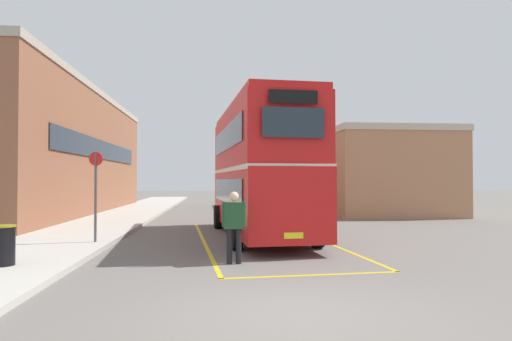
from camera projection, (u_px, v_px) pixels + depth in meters
name	position (u px, v px, depth m)	size (l,w,h in m)	color
ground_plane	(242.00, 224.00, 21.39)	(135.60, 135.60, 0.00)	#66605B
sidewalk_left	(113.00, 219.00, 23.20)	(4.00, 57.60, 0.14)	#B2ADA3
brick_building_left	(49.00, 153.00, 27.25)	(6.55, 23.91, 7.47)	brown
depot_building_right	(362.00, 173.00, 31.56)	(7.11, 15.76, 5.10)	#AD7A56
double_decker_bus	(259.00, 168.00, 16.62)	(3.38, 9.91, 4.75)	black
single_deck_bus	(261.00, 186.00, 33.06)	(2.99, 9.92, 3.02)	black
pedestrian_boarding	(234.00, 222.00, 11.20)	(0.60, 0.27, 1.79)	black
litter_bin	(3.00, 245.00, 10.23)	(0.54, 0.54, 0.91)	black
bus_stop_sign	(96.00, 188.00, 14.17)	(0.44, 0.09, 2.83)	#4C4C51
bay_marking_yellow	(267.00, 243.00, 14.73)	(5.16, 12.09, 0.01)	gold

